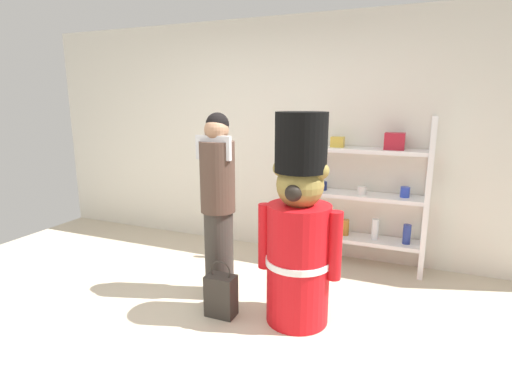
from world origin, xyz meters
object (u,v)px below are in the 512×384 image
object	(u,v)px
teddy_bear_guard	(299,232)
merchandise_shelf	(364,192)
shopping_bag	(221,295)
person_shopper	(218,203)

from	to	relation	value
teddy_bear_guard	merchandise_shelf	bearing A→B (deg)	77.59
merchandise_shelf	shopping_bag	xyz separation A→B (m)	(-0.88, -1.50, -0.61)
merchandise_shelf	person_shopper	xyz separation A→B (m)	(-1.06, -1.18, 0.07)
person_shopper	shopping_bag	distance (m)	0.77
merchandise_shelf	shopping_bag	world-z (taller)	merchandise_shelf
merchandise_shelf	teddy_bear_guard	xyz separation A→B (m)	(-0.29, -1.33, -0.05)
teddy_bear_guard	shopping_bag	size ratio (longest dim) A/B	3.46
teddy_bear_guard	shopping_bag	world-z (taller)	teddy_bear_guard
teddy_bear_guard	person_shopper	size ratio (longest dim) A/B	1.01
merchandise_shelf	shopping_bag	distance (m)	1.85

